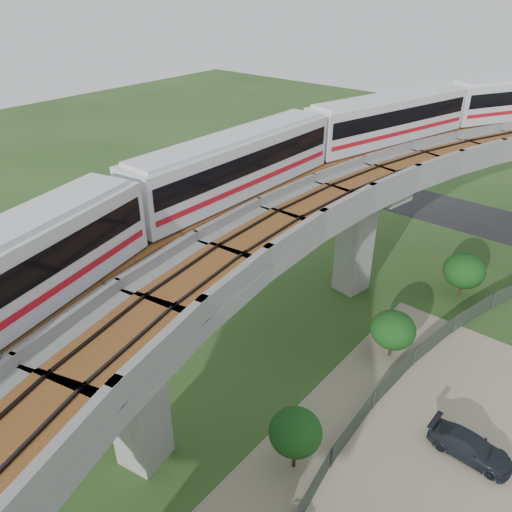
# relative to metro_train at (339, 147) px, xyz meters

# --- Properties ---
(ground) EXTENTS (160.00, 160.00, 0.00)m
(ground) POSITION_rel_metro_train_xyz_m (-0.77, -7.09, -12.31)
(ground) COLOR #2B461C
(ground) RESTS_ON ground
(dirt_lot) EXTENTS (18.00, 26.00, 0.04)m
(dirt_lot) POSITION_rel_metro_train_xyz_m (13.23, -9.09, -12.29)
(dirt_lot) COLOR gray
(dirt_lot) RESTS_ON ground
(asphalt_road) EXTENTS (60.00, 8.00, 0.03)m
(asphalt_road) POSITION_rel_metro_train_xyz_m (-0.77, 22.91, -12.29)
(asphalt_road) COLOR #232326
(asphalt_road) RESTS_ON ground
(viaduct) EXTENTS (19.58, 73.98, 11.40)m
(viaduct) POSITION_rel_metro_train_xyz_m (3.07, -7.09, -3.26)
(viaduct) COLOR #99968E
(viaduct) RESTS_ON ground
(metro_train) EXTENTS (14.13, 60.88, 3.64)m
(metro_train) POSITION_rel_metro_train_xyz_m (0.00, 0.00, 0.00)
(metro_train) COLOR silver
(metro_train) RESTS_ON ground
(fence) EXTENTS (3.87, 38.73, 1.50)m
(fence) POSITION_rel_metro_train_xyz_m (8.98, -7.09, -11.56)
(fence) COLOR #2D382D
(fence) RESTS_ON ground
(tree_1) EXTENTS (3.13, 3.13, 3.61)m
(tree_1) POSITION_rel_metro_train_xyz_m (7.27, 7.69, -10.03)
(tree_1) COLOR #382314
(tree_1) RESTS_ON ground
(tree_2) EXTENTS (2.87, 2.87, 3.35)m
(tree_2) POSITION_rel_metro_train_xyz_m (6.31, -2.22, -10.18)
(tree_2) COLOR #382314
(tree_2) RESTS_ON ground
(tree_3) EXTENTS (2.65, 2.65, 3.65)m
(tree_3) POSITION_rel_metro_train_xyz_m (6.44, -13.14, -9.79)
(tree_3) COLOR #382314
(tree_3) RESTS_ON ground
(car_dark) EXTENTS (4.30, 1.84, 1.23)m
(car_dark) POSITION_rel_metro_train_xyz_m (13.08, -6.77, -11.65)
(car_dark) COLOR black
(car_dark) RESTS_ON dirt_lot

